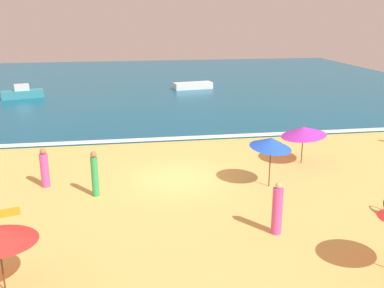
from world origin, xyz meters
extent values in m
plane|color=#EDBC60|center=(0.00, 0.00, 0.00)|extent=(60.00, 60.00, 0.00)
cube|color=#0F567A|center=(0.00, 28.00, 0.05)|extent=(60.00, 44.00, 0.10)
cube|color=white|center=(0.00, 6.30, 0.10)|extent=(57.00, 0.70, 0.01)
cylinder|color=#4C3823|center=(6.39, 1.21, 0.91)|extent=(0.05, 0.05, 1.83)
cone|color=#B733C6|center=(6.39, 1.21, 1.66)|extent=(2.46, 2.43, 0.70)
cylinder|color=#4C3823|center=(-5.72, -7.48, 0.93)|extent=(0.05, 0.05, 1.86)
cylinder|color=#4C3823|center=(3.80, -1.45, 1.07)|extent=(0.05, 0.05, 2.14)
cone|color=blue|center=(3.80, -1.45, 1.97)|extent=(2.58, 2.58, 0.65)
cylinder|color=#D84CA5|center=(-5.79, 0.04, 0.74)|extent=(0.45, 0.45, 1.48)
sphere|color=#9E6B47|center=(-5.79, 0.04, 1.60)|extent=(0.26, 0.26, 0.26)
cylinder|color=#D84CA5|center=(2.67, -5.55, 0.82)|extent=(0.45, 0.45, 1.65)
sphere|color=#DBA884|center=(2.67, -5.55, 1.75)|extent=(0.23, 0.23, 0.23)
cylinder|color=green|center=(-3.59, -1.33, 0.84)|extent=(0.41, 0.41, 1.68)
sphere|color=#9E6B47|center=(-3.59, -1.33, 1.80)|extent=(0.26, 0.26, 0.26)
cube|color=teal|center=(-10.97, 21.00, 0.44)|extent=(3.63, 2.02, 0.68)
cube|color=silver|center=(-10.97, 21.00, 1.05)|extent=(1.35, 0.97, 0.54)
cube|color=white|center=(4.47, 23.39, 0.41)|extent=(3.90, 1.88, 0.62)
camera|label=1|loc=(-2.30, -18.36, 7.27)|focal=40.76mm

